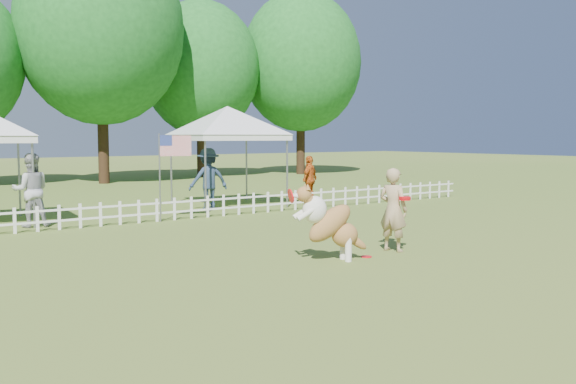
% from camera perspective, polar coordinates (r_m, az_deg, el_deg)
% --- Properties ---
extents(ground, '(120.00, 120.00, 0.00)m').
position_cam_1_polar(ground, '(11.64, 6.58, -6.05)').
color(ground, '#436921').
rests_on(ground, ground).
extents(picket_fence, '(22.00, 0.08, 0.60)m').
position_cam_1_polar(picket_fence, '(17.33, -9.32, -1.44)').
color(picket_fence, white).
rests_on(picket_fence, ground).
extents(handler, '(0.52, 0.67, 1.62)m').
position_cam_1_polar(handler, '(12.51, 9.33, -1.57)').
color(handler, tan).
rests_on(handler, ground).
extents(dog, '(1.39, 0.85, 1.37)m').
position_cam_1_polar(dog, '(11.39, 3.84, -2.79)').
color(dog, brown).
rests_on(dog, ground).
extents(frisbee_on_turf, '(0.26, 0.26, 0.02)m').
position_cam_1_polar(frisbee_on_turf, '(11.94, 6.98, -5.73)').
color(frisbee_on_turf, red).
rests_on(frisbee_on_turf, ground).
extents(canopy_tent_right, '(3.25, 3.25, 3.10)m').
position_cam_1_polar(canopy_tent_right, '(20.49, -5.38, 3.08)').
color(canopy_tent_right, silver).
rests_on(canopy_tent_right, ground).
extents(flag_pole, '(0.86, 0.38, 2.29)m').
position_cam_1_polar(flag_pole, '(16.91, -11.33, 1.25)').
color(flag_pole, gray).
rests_on(flag_pole, ground).
extents(spectator_a, '(1.01, 0.87, 1.81)m').
position_cam_1_polar(spectator_a, '(16.85, -21.88, 0.14)').
color(spectator_a, '#A9A9AF').
rests_on(spectator_a, ground).
extents(spectator_b, '(1.31, 0.90, 1.86)m').
position_cam_1_polar(spectator_b, '(19.52, -7.10, 1.16)').
color(spectator_b, '#263651').
rests_on(spectator_b, ground).
extents(spectator_c, '(1.00, 0.76, 1.57)m').
position_cam_1_polar(spectator_c, '(21.35, 1.94, 1.13)').
color(spectator_c, '#BF5116').
rests_on(spectator_c, ground).
extents(tree_center_right, '(7.60, 7.60, 12.60)m').
position_cam_1_polar(tree_center_right, '(31.55, -16.29, 12.22)').
color(tree_center_right, '#195A1E').
rests_on(tree_center_right, ground).
extents(tree_right, '(6.20, 6.20, 10.40)m').
position_cam_1_polar(tree_right, '(35.26, -7.76, 9.80)').
color(tree_right, '#195A1E').
rests_on(tree_right, ground).
extents(tree_far_right, '(7.00, 7.00, 11.40)m').
position_cam_1_polar(tree_far_right, '(37.72, 1.14, 10.29)').
color(tree_far_right, '#195A1E').
rests_on(tree_far_right, ground).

